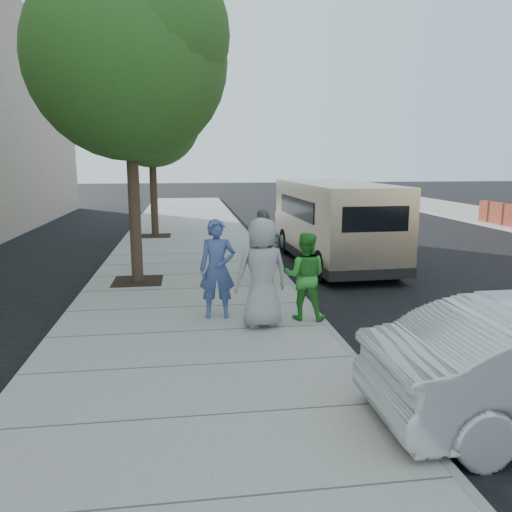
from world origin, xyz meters
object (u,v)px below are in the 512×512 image
van (333,221)px  person_striped_polo (264,247)px  tree_near (129,52)px  parking_meter (272,250)px  person_gray_shirt (262,273)px  person_officer (217,269)px  tree_far (152,112)px  person_green_shirt (305,276)px

van → person_striped_polo: size_ratio=3.66×
tree_near → van: bearing=20.5°
parking_meter → person_gray_shirt: (-0.59, -2.31, 0.02)m
person_officer → person_gray_shirt: person_gray_shirt is taller
parking_meter → van: (2.46, 3.56, 0.18)m
tree_near → van: tree_near is taller
person_officer → person_gray_shirt: (0.75, -0.64, 0.05)m
parking_meter → person_gray_shirt: 2.38m
parking_meter → person_officer: 2.14m
tree_near → person_striped_polo: (3.02, -0.70, -4.48)m
person_gray_shirt → person_striped_polo: bearing=-110.4°
tree_far → parking_meter: bearing=-71.2°
tree_far → person_striped_polo: tree_far is taller
tree_far → person_officer: (1.75, -10.75, -3.79)m
person_gray_shirt → person_striped_polo: (0.52, 3.09, -0.07)m
tree_near → parking_meter: bearing=-25.7°
van → tree_near: bearing=-161.5°
parking_meter → person_officer: size_ratio=0.71×
person_officer → person_gray_shirt: size_ratio=0.95×
tree_far → person_officer: bearing=-80.8°
tree_near → person_gray_shirt: (2.50, -3.79, -4.41)m
person_green_shirt → parking_meter: bearing=-63.1°
person_green_shirt → person_gray_shirt: bearing=38.9°
person_green_shirt → person_striped_polo: person_striped_polo is taller
van → person_officer: 6.47m
tree_near → person_striped_polo: bearing=-13.1°
van → person_gray_shirt: size_ratio=3.39×
parking_meter → person_officer: person_officer is taller
parking_meter → van: van is taller
person_striped_polo → tree_near: bearing=-61.0°
van → parking_meter: bearing=-126.6°
parking_meter → person_striped_polo: bearing=116.1°
tree_far → tree_near: bearing=-90.0°
tree_near → person_striped_polo: size_ratio=4.12×
tree_far → person_green_shirt: size_ratio=3.93×
van → person_gray_shirt: van is taller
person_green_shirt → person_gray_shirt: (-0.87, -0.31, 0.16)m
person_officer → parking_meter: bearing=55.5°
tree_near → parking_meter: tree_near is taller
person_officer → person_striped_polo: person_officer is taller
tree_far → van: bearing=-44.9°
person_striped_polo → person_officer: bearing=14.7°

